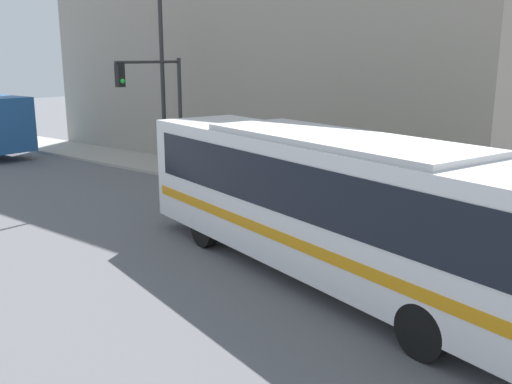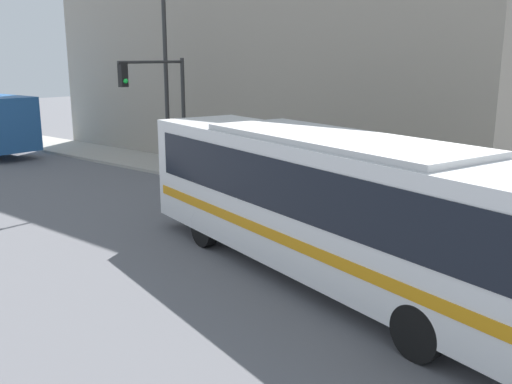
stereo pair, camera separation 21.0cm
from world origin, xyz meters
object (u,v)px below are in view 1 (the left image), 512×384
city_bus (335,199)px  parking_meter (287,169)px  street_lamp (155,64)px  pedestrian_mid_block (303,160)px  pedestrian_near_corner (275,157)px  fire_hydrant (391,198)px  traffic_light_pole (158,96)px

city_bus → parking_meter: 8.25m
street_lamp → pedestrian_mid_block: street_lamp is taller
pedestrian_near_corner → pedestrian_mid_block: (0.05, -1.29, -0.00)m
fire_hydrant → pedestrian_mid_block: 4.73m
pedestrian_near_corner → fire_hydrant: bearing=-104.6°
city_bus → pedestrian_mid_block: (7.55, 5.94, -0.88)m
traffic_light_pole → street_lamp: street_lamp is taller
fire_hydrant → city_bus: bearing=-166.0°
pedestrian_mid_block → pedestrian_near_corner: bearing=92.4°
parking_meter → pedestrian_near_corner: pedestrian_near_corner is taller
parking_meter → city_bus: bearing=-137.1°
traffic_light_pole → city_bus: bearing=-113.9°
parking_meter → pedestrian_mid_block: pedestrian_mid_block is taller
city_bus → fire_hydrant: 6.35m
fire_hydrant → pedestrian_mid_block: pedestrian_mid_block is taller
street_lamp → pedestrian_mid_block: size_ratio=4.29×
city_bus → pedestrian_mid_block: 9.65m
city_bus → street_lamp: (5.85, 12.31, 2.72)m
traffic_light_pole → pedestrian_near_corner: 5.26m
city_bus → fire_hydrant: bearing=29.6°
traffic_light_pole → pedestrian_near_corner: (2.53, -3.95, -2.38)m
city_bus → street_lamp: 13.89m
traffic_light_pole → pedestrian_mid_block: bearing=-63.7°
fire_hydrant → traffic_light_pole: traffic_light_pole is taller
fire_hydrant → parking_meter: 4.10m
fire_hydrant → street_lamp: 11.57m
traffic_light_pole → pedestrian_mid_block: (2.59, -5.24, -2.38)m
city_bus → street_lamp: bearing=80.2°
fire_hydrant → traffic_light_pole: (-1.04, 9.69, 2.90)m
city_bus → pedestrian_near_corner: bearing=59.6°
street_lamp → traffic_light_pole: bearing=-128.1°
pedestrian_mid_block → street_lamp: bearing=105.0°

